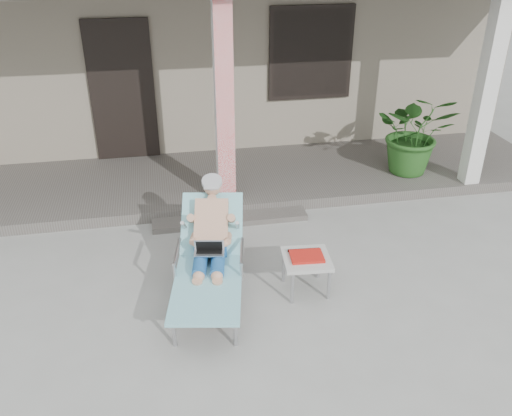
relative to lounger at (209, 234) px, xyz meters
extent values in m
plane|color=#9E9E99|center=(0.40, -0.42, -0.70)|extent=(60.00, 60.00, 0.00)
cube|color=gray|center=(0.40, 6.08, 0.80)|extent=(10.00, 5.00, 3.00)
cube|color=black|center=(-0.90, 3.55, 0.50)|extent=(0.95, 0.06, 2.10)
cube|color=black|center=(2.00, 3.55, 0.95)|extent=(1.20, 0.06, 1.30)
cube|color=black|center=(2.00, 3.55, 0.95)|extent=(1.32, 0.05, 1.42)
cube|color=#605B56|center=(0.40, 2.58, -0.62)|extent=(10.00, 2.00, 0.15)
cube|color=red|center=(0.40, 1.73, 0.76)|extent=(0.22, 0.22, 2.61)
cube|color=silver|center=(3.90, 1.73, 0.76)|extent=(0.22, 0.22, 2.61)
cube|color=#605B56|center=(0.40, 1.43, -0.66)|extent=(2.00, 0.30, 0.07)
cylinder|color=#B7B7BC|center=(-0.42, -0.77, -0.53)|extent=(0.04, 0.04, 0.34)
cylinder|color=#B7B7BC|center=(0.13, -0.87, -0.53)|extent=(0.04, 0.04, 0.34)
cylinder|color=#B7B7BC|center=(-0.23, 0.28, -0.53)|extent=(0.04, 0.04, 0.34)
cylinder|color=#B7B7BC|center=(0.32, 0.18, -0.53)|extent=(0.04, 0.04, 0.34)
cube|color=#B7B7BC|center=(-0.08, -0.42, -0.35)|extent=(0.75, 1.19, 0.03)
cube|color=#84CBCC|center=(-0.08, -0.42, -0.32)|extent=(0.85, 1.24, 0.04)
cube|color=#B7B7BC|center=(0.07, 0.37, -0.13)|extent=(0.65, 0.62, 0.45)
cube|color=#84CBCC|center=(0.07, 0.37, -0.10)|extent=(0.75, 0.70, 0.50)
cylinder|color=#AFAFB2|center=(0.11, 0.62, 0.30)|extent=(0.26, 0.26, 0.12)
cube|color=silver|center=(-0.01, -0.04, -0.17)|extent=(0.33, 0.26, 0.21)
cube|color=#BBBCB7|center=(0.98, -0.16, -0.31)|extent=(0.52, 0.52, 0.04)
cylinder|color=#B7B7BC|center=(0.79, -0.35, -0.51)|extent=(0.03, 0.03, 0.37)
cylinder|color=#B7B7BC|center=(1.17, -0.35, -0.51)|extent=(0.03, 0.03, 0.37)
cylinder|color=#B7B7BC|center=(0.79, 0.04, -0.51)|extent=(0.03, 0.03, 0.37)
cylinder|color=#B7B7BC|center=(1.17, 0.04, -0.51)|extent=(0.03, 0.03, 0.37)
cube|color=red|center=(0.98, -0.16, -0.28)|extent=(0.36, 0.28, 0.03)
cube|color=black|center=(0.98, -0.03, -0.28)|extent=(0.34, 0.05, 0.03)
imported|color=#26591E|center=(3.23, 2.20, 0.07)|extent=(1.38, 1.29, 1.22)
camera|label=1|loc=(-0.39, -4.65, 2.77)|focal=38.00mm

